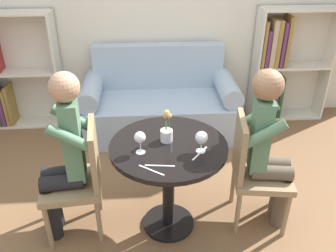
{
  "coord_description": "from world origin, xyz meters",
  "views": [
    {
      "loc": [
        -0.14,
        -2.06,
        2.09
      ],
      "look_at": [
        0.0,
        0.05,
        0.87
      ],
      "focal_mm": 38.0,
      "sensor_mm": 36.0,
      "label": 1
    }
  ],
  "objects_px": {
    "bookshelf_right": "(280,67)",
    "wine_glass_right": "(201,138)",
    "person_right": "(269,147)",
    "chair_right": "(253,168)",
    "bookshelf_left": "(10,75)",
    "wine_glass_left": "(140,138)",
    "person_left": "(64,156)",
    "couch": "(160,105)",
    "flower_vase": "(167,131)",
    "chair_left": "(80,176)"
  },
  "relations": [
    {
      "from": "chair_right",
      "to": "person_left",
      "type": "height_order",
      "value": "person_left"
    },
    {
      "from": "couch",
      "to": "wine_glass_right",
      "type": "bearing_deg",
      "value": -82.47
    },
    {
      "from": "bookshelf_right",
      "to": "wine_glass_right",
      "type": "distance_m",
      "value": 2.23
    },
    {
      "from": "person_right",
      "to": "wine_glass_right",
      "type": "xyz_separation_m",
      "value": [
        -0.51,
        -0.12,
        0.17
      ]
    },
    {
      "from": "person_right",
      "to": "wine_glass_right",
      "type": "distance_m",
      "value": 0.55
    },
    {
      "from": "bookshelf_right",
      "to": "flower_vase",
      "type": "bearing_deg",
      "value": -129.7
    },
    {
      "from": "couch",
      "to": "bookshelf_left",
      "type": "relative_size",
      "value": 1.29
    },
    {
      "from": "chair_left",
      "to": "wine_glass_right",
      "type": "height_order",
      "value": "wine_glass_right"
    },
    {
      "from": "bookshelf_left",
      "to": "person_right",
      "type": "xyz_separation_m",
      "value": [
        2.38,
        -1.75,
        0.08
      ]
    },
    {
      "from": "couch",
      "to": "bookshelf_right",
      "type": "xyz_separation_m",
      "value": [
        1.41,
        0.26,
        0.31
      ]
    },
    {
      "from": "couch",
      "to": "wine_glass_left",
      "type": "bearing_deg",
      "value": -96.93
    },
    {
      "from": "chair_left",
      "to": "flower_vase",
      "type": "bearing_deg",
      "value": 86.89
    },
    {
      "from": "bookshelf_left",
      "to": "bookshelf_right",
      "type": "relative_size",
      "value": 1.0
    },
    {
      "from": "bookshelf_right",
      "to": "person_left",
      "type": "relative_size",
      "value": 1.0
    },
    {
      "from": "person_right",
      "to": "wine_glass_left",
      "type": "height_order",
      "value": "person_right"
    },
    {
      "from": "wine_glass_right",
      "to": "chair_right",
      "type": "bearing_deg",
      "value": 17.67
    },
    {
      "from": "chair_right",
      "to": "person_right",
      "type": "relative_size",
      "value": 0.71
    },
    {
      "from": "bookshelf_right",
      "to": "flower_vase",
      "type": "xyz_separation_m",
      "value": [
        -1.42,
        -1.71,
        0.21
      ]
    },
    {
      "from": "bookshelf_right",
      "to": "chair_left",
      "type": "xyz_separation_m",
      "value": [
        -2.05,
        -1.75,
        -0.13
      ]
    },
    {
      "from": "person_left",
      "to": "person_right",
      "type": "xyz_separation_m",
      "value": [
        1.45,
        0.01,
        0.0
      ]
    },
    {
      "from": "person_left",
      "to": "flower_vase",
      "type": "relative_size",
      "value": 5.39
    },
    {
      "from": "person_left",
      "to": "flower_vase",
      "type": "xyz_separation_m",
      "value": [
        0.72,
        0.05,
        0.15
      ]
    },
    {
      "from": "person_left",
      "to": "wine_glass_right",
      "type": "height_order",
      "value": "person_left"
    },
    {
      "from": "person_right",
      "to": "wine_glass_right",
      "type": "height_order",
      "value": "person_right"
    },
    {
      "from": "bookshelf_left",
      "to": "wine_glass_right",
      "type": "height_order",
      "value": "bookshelf_left"
    },
    {
      "from": "chair_right",
      "to": "person_right",
      "type": "bearing_deg",
      "value": -95.18
    },
    {
      "from": "wine_glass_left",
      "to": "person_right",
      "type": "bearing_deg",
      "value": 6.44
    },
    {
      "from": "bookshelf_left",
      "to": "person_right",
      "type": "distance_m",
      "value": 2.96
    },
    {
      "from": "person_left",
      "to": "wine_glass_left",
      "type": "relative_size",
      "value": 8.24
    },
    {
      "from": "chair_left",
      "to": "wine_glass_right",
      "type": "xyz_separation_m",
      "value": [
        0.85,
        -0.12,
        0.36
      ]
    },
    {
      "from": "wine_glass_left",
      "to": "person_left",
      "type": "bearing_deg",
      "value": 170.55
    },
    {
      "from": "bookshelf_left",
      "to": "chair_right",
      "type": "bearing_deg",
      "value": -37.01
    },
    {
      "from": "bookshelf_left",
      "to": "person_left",
      "type": "xyz_separation_m",
      "value": [
        0.93,
        -1.77,
        0.08
      ]
    },
    {
      "from": "bookshelf_left",
      "to": "person_right",
      "type": "relative_size",
      "value": 1.02
    },
    {
      "from": "couch",
      "to": "chair_left",
      "type": "relative_size",
      "value": 1.87
    },
    {
      "from": "person_right",
      "to": "couch",
      "type": "bearing_deg",
      "value": 33.5
    },
    {
      "from": "couch",
      "to": "wine_glass_left",
      "type": "height_order",
      "value": "couch"
    },
    {
      "from": "chair_right",
      "to": "wine_glass_left",
      "type": "distance_m",
      "value": 0.92
    },
    {
      "from": "person_left",
      "to": "flower_vase",
      "type": "distance_m",
      "value": 0.73
    },
    {
      "from": "couch",
      "to": "person_right",
      "type": "xyz_separation_m",
      "value": [
        0.72,
        -1.48,
        0.38
      ]
    },
    {
      "from": "bookshelf_right",
      "to": "chair_left",
      "type": "height_order",
      "value": "bookshelf_right"
    },
    {
      "from": "person_left",
      "to": "wine_glass_right",
      "type": "xyz_separation_m",
      "value": [
        0.94,
        -0.1,
        0.17
      ]
    },
    {
      "from": "chair_left",
      "to": "person_left",
      "type": "bearing_deg",
      "value": -85.89
    },
    {
      "from": "chair_left",
      "to": "person_right",
      "type": "distance_m",
      "value": 1.38
    },
    {
      "from": "person_left",
      "to": "wine_glass_right",
      "type": "distance_m",
      "value": 0.96
    },
    {
      "from": "person_right",
      "to": "chair_right",
      "type": "bearing_deg",
      "value": 84.82
    },
    {
      "from": "wine_glass_left",
      "to": "wine_glass_right",
      "type": "height_order",
      "value": "wine_glass_left"
    },
    {
      "from": "bookshelf_left",
      "to": "flower_vase",
      "type": "height_order",
      "value": "bookshelf_left"
    },
    {
      "from": "person_left",
      "to": "chair_right",
      "type": "bearing_deg",
      "value": 85.41
    },
    {
      "from": "person_left",
      "to": "couch",
      "type": "bearing_deg",
      "value": 148.14
    }
  ]
}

